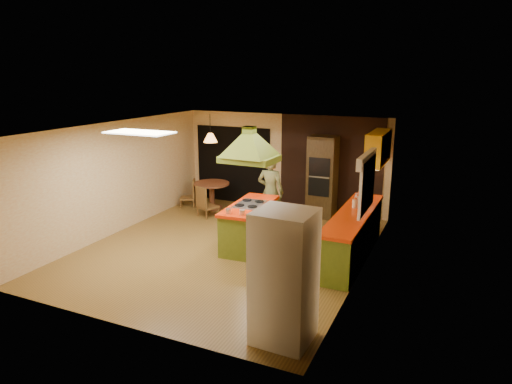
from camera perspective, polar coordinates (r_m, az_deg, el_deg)
The scene contains 21 objects.
ground at distance 9.52m, azimuth -3.63°, elevation -7.06°, with size 6.50×6.50×0.00m, color olive.
room_walls at distance 9.13m, azimuth -3.76°, elevation 0.24°, with size 5.50×6.50×6.50m.
ceiling_plane at distance 8.90m, azimuth -3.89°, elevation 8.06°, with size 6.50×6.50×0.00m, color silver.
brick_panel at distance 11.63m, azimuth 9.27°, elevation 3.24°, with size 2.64×0.03×2.50m, color #381E14.
nook_opening at distance 12.65m, azimuth -2.88°, elevation 3.41°, with size 2.20×0.03×2.10m, color black.
right_counter at distance 9.10m, azimuth 11.98°, elevation -5.30°, with size 0.62×3.05×0.92m.
upper_cabinets at distance 10.25m, azimuth 15.05°, elevation 5.36°, with size 0.34×1.40×0.70m, color yellow.
window_right at distance 8.51m, azimuth 13.76°, elevation 2.38°, with size 0.12×1.35×1.06m.
fluor_panel at distance 8.51m, azimuth -14.37°, elevation 7.22°, with size 1.20×0.60×0.03m, color white.
kitchen_island at distance 9.51m, azimuth -0.80°, elevation -4.13°, with size 0.83×1.83×0.91m.
range_hood at distance 9.09m, azimuth -0.84°, elevation 6.63°, with size 1.10×0.81×0.80m.
man at distance 10.51m, azimuth 1.83°, elevation -0.01°, with size 0.63×0.41×1.72m, color brown.
refrigerator at distance 6.12m, azimuth 3.53°, elevation -10.59°, with size 0.75×0.71×1.83m, color white.
wall_oven at distance 11.44m, azimuth 8.30°, elevation 1.90°, with size 0.68×0.60×2.04m.
dining_table at distance 12.15m, azimuth -5.55°, elevation 0.19°, with size 0.94×0.94×0.71m.
chair_left at distance 12.45m, azimuth -8.56°, elevation -0.13°, with size 0.41×0.41×0.74m, color brown, non-canonical shape.
chair_near at distance 11.51m, azimuth -6.06°, elevation -1.14°, with size 0.44×0.44×0.80m, color brown, non-canonical shape.
pendant_lamp at distance 11.87m, azimuth -5.71°, elevation 6.77°, with size 0.36×0.36×0.23m, color #FF9E3F.
canister_large at distance 9.55m, azimuth 12.71°, elevation -0.83°, with size 0.15×0.15×0.22m, color beige.
canister_medium at distance 9.47m, azimuth 12.60°, elevation -1.05°, with size 0.13×0.13×0.19m, color #FFEBCD.
canister_small at distance 9.27m, azimuth 12.33°, elevation -1.42°, with size 0.13×0.13×0.17m, color #F4E8C4.
Camera 1 is at (4.18, -7.79, 3.53)m, focal length 32.00 mm.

